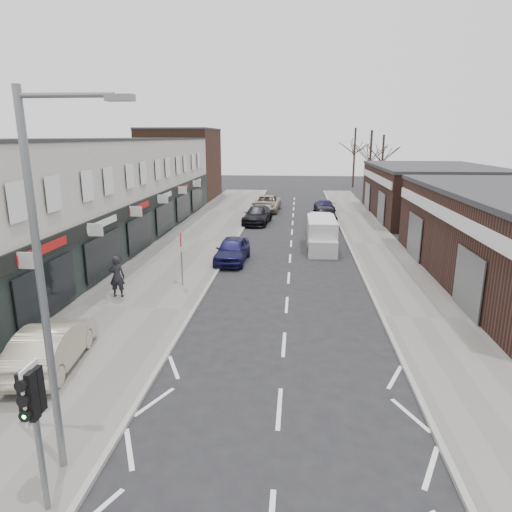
% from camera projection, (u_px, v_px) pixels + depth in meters
% --- Properties ---
extents(ground, '(160.00, 160.00, 0.00)m').
position_uv_depth(ground, '(276.00, 458.00, 10.55)').
color(ground, black).
rests_on(ground, ground).
extents(pavement_left, '(5.50, 64.00, 0.12)m').
position_uv_depth(pavement_left, '(196.00, 241.00, 32.33)').
color(pavement_left, slate).
rests_on(pavement_left, ground).
extents(pavement_right, '(3.50, 64.00, 0.12)m').
position_uv_depth(pavement_right, '(375.00, 245.00, 31.23)').
color(pavement_right, slate).
rests_on(pavement_right, ground).
extents(shop_terrace_left, '(8.00, 41.00, 7.10)m').
position_uv_depth(shop_terrace_left, '(84.00, 195.00, 29.63)').
color(shop_terrace_left, beige).
rests_on(shop_terrace_left, ground).
extents(brick_block_far, '(8.00, 10.00, 8.00)m').
position_uv_depth(brick_block_far, '(181.00, 165.00, 54.08)').
color(brick_block_far, '#442A1D').
rests_on(brick_block_far, ground).
extents(right_unit_far, '(10.00, 16.00, 4.50)m').
position_uv_depth(right_unit_far, '(431.00, 193.00, 41.65)').
color(right_unit_far, '#381E19').
rests_on(right_unit_far, ground).
extents(tree_far_a, '(3.60, 3.60, 8.00)m').
position_uv_depth(tree_far_a, '(368.00, 197.00, 56.02)').
color(tree_far_a, '#382D26').
rests_on(tree_far_a, ground).
extents(tree_far_b, '(3.60, 3.60, 7.50)m').
position_uv_depth(tree_far_b, '(380.00, 192.00, 61.58)').
color(tree_far_b, '#382D26').
rests_on(tree_far_b, ground).
extents(tree_far_c, '(3.60, 3.60, 8.50)m').
position_uv_depth(tree_far_c, '(353.00, 187.00, 67.62)').
color(tree_far_c, '#382D26').
rests_on(tree_far_c, ground).
extents(traffic_light, '(0.28, 0.60, 3.10)m').
position_uv_depth(traffic_light, '(33.00, 405.00, 8.39)').
color(traffic_light, slate).
rests_on(traffic_light, pavement_left).
extents(street_lamp, '(2.23, 0.22, 8.00)m').
position_uv_depth(street_lamp, '(48.00, 272.00, 9.01)').
color(street_lamp, slate).
rests_on(street_lamp, pavement_left).
extents(warning_sign, '(0.12, 0.80, 2.70)m').
position_uv_depth(warning_sign, '(182.00, 244.00, 22.01)').
color(warning_sign, slate).
rests_on(warning_sign, pavement_left).
extents(white_van, '(1.84, 5.15, 2.01)m').
position_uv_depth(white_van, '(321.00, 235.00, 30.04)').
color(white_van, silver).
rests_on(white_van, ground).
extents(sedan_on_pavement, '(2.01, 4.46, 1.42)m').
position_uv_depth(sedan_on_pavement, '(52.00, 345.00, 14.39)').
color(sedan_on_pavement, '#AEA48B').
rests_on(sedan_on_pavement, pavement_left).
extents(pedestrian, '(0.73, 0.51, 1.91)m').
position_uv_depth(pedestrian, '(117.00, 276.00, 20.65)').
color(pedestrian, black).
rests_on(pedestrian, pavement_left).
extents(parked_car_left_a, '(1.90, 4.37, 1.47)m').
position_uv_depth(parked_car_left_a, '(232.00, 250.00, 26.95)').
color(parked_car_left_a, '#15143F').
rests_on(parked_car_left_a, ground).
extents(parked_car_left_b, '(2.50, 5.23, 1.47)m').
position_uv_depth(parked_car_left_b, '(258.00, 215.00, 38.98)').
color(parked_car_left_b, black).
rests_on(parked_car_left_b, ground).
extents(parked_car_left_c, '(2.86, 5.74, 1.56)m').
position_uv_depth(parked_car_left_c, '(266.00, 203.00, 45.42)').
color(parked_car_left_c, tan).
rests_on(parked_car_left_c, ground).
extents(parked_car_right_a, '(1.91, 4.72, 1.52)m').
position_uv_depth(parked_car_right_a, '(320.00, 221.00, 35.88)').
color(parked_car_right_a, white).
rests_on(parked_car_right_a, ground).
extents(parked_car_right_b, '(2.01, 4.87, 1.65)m').
position_uv_depth(parked_car_right_b, '(325.00, 214.00, 38.70)').
color(parked_car_right_b, black).
rests_on(parked_car_right_b, ground).
extents(parked_car_right_c, '(2.03, 4.43, 1.26)m').
position_uv_depth(parked_car_right_c, '(324.00, 206.00, 44.91)').
color(parked_car_right_c, '#15133C').
rests_on(parked_car_right_c, ground).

